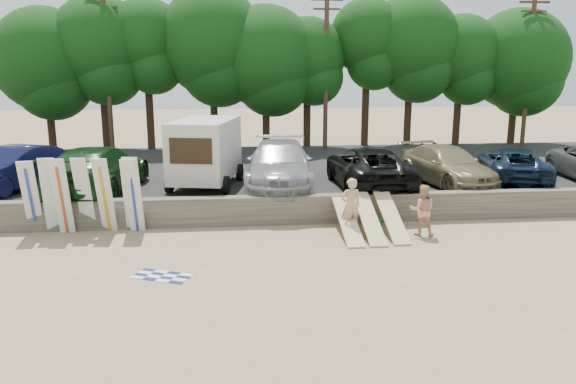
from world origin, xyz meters
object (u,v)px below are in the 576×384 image
object	(u,v)px
car_1	(98,169)
car_3	(369,167)
car_0	(16,168)
beachgoer_a	(351,206)
box_trailer	(205,149)
car_5	(513,165)
beachgoer_b	(422,210)
cooler	(376,221)
car_2	(279,165)
car_4	(447,166)

from	to	relation	value
car_1	car_3	size ratio (longest dim) A/B	1.07
car_0	car_1	world-z (taller)	car_1
car_1	beachgoer_a	bearing A→B (deg)	163.78
car_1	car_3	distance (m)	10.45
car_3	beachgoer_a	bearing A→B (deg)	67.81
box_trailer	beachgoer_a	world-z (taller)	box_trailer
car_5	beachgoer_a	distance (m)	8.99
car_5	beachgoer_b	world-z (taller)	car_5
box_trailer	cooler	xyz separation A→B (m)	(5.94, -3.95, -2.03)
car_0	car_1	xyz separation A→B (m)	(3.32, -0.91, 0.06)
beachgoer_a	beachgoer_b	bearing A→B (deg)	161.25
box_trailer	cooler	distance (m)	7.42
box_trailer	car_1	bearing A→B (deg)	-157.72
box_trailer	car_3	xyz separation A→B (m)	(6.42, -0.84, -0.69)
car_2	cooler	distance (m)	4.79
car_3	beachgoer_b	world-z (taller)	car_3
box_trailer	car_5	size ratio (longest dim) A/B	0.88
cooler	beachgoer_a	bearing A→B (deg)	-134.64
beachgoer_a	car_3	bearing A→B (deg)	-121.02
car_4	beachgoer_a	size ratio (longest dim) A/B	2.79
car_3	beachgoer_a	distance (m)	4.32
car_4	beachgoer_b	world-z (taller)	car_4
box_trailer	car_4	xyz separation A→B (m)	(9.73, -0.62, -0.73)
box_trailer	car_3	bearing A→B (deg)	4.47
car_4	beachgoer_a	bearing A→B (deg)	-151.08
car_0	car_4	world-z (taller)	car_0
car_3	beachgoer_b	bearing A→B (deg)	98.64
car_0	box_trailer	bearing A→B (deg)	22.71
car_5	car_1	bearing A→B (deg)	18.40
car_0	beachgoer_a	distance (m)	13.19
beachgoer_b	cooler	distance (m)	1.86
car_0	car_5	distance (m)	20.00
car_1	car_3	bearing A→B (deg)	-172.05
cooler	car_5	bearing A→B (deg)	34.74
beachgoer_a	beachgoer_b	xyz separation A→B (m)	(2.29, -0.38, -0.10)
car_2	beachgoer_a	bearing A→B (deg)	-60.16
car_4	car_5	bearing A→B (deg)	-7.16
car_3	cooler	world-z (taller)	car_3
beachgoer_a	car_2	bearing A→B (deg)	-74.94
car_1	car_4	world-z (taller)	car_1
box_trailer	car_2	bearing A→B (deg)	1.22
beachgoer_a	cooler	xyz separation A→B (m)	(1.10, 0.88, -0.78)
car_0	car_1	distance (m)	3.44
box_trailer	beachgoer_b	bearing A→B (deg)	-24.17
car_0	car_3	size ratio (longest dim) A/B	0.88
car_2	car_1	bearing A→B (deg)	-173.11
car_0	car_4	bearing A→B (deg)	21.40
car_2	beachgoer_b	xyz separation A→B (m)	(4.23, -4.66, -0.76)
car_4	car_1	bearing A→B (deg)	168.64
car_1	car_3	xyz separation A→B (m)	(10.45, -0.11, -0.09)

